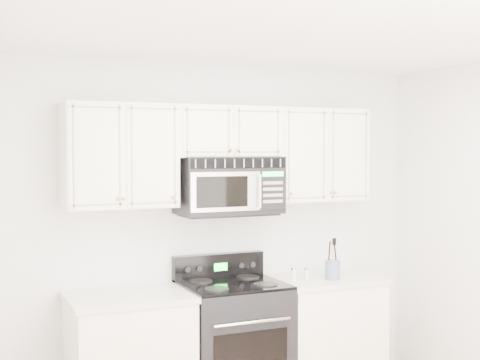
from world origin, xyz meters
TOP-DOWN VIEW (x-y plane):
  - room at (0.00, 0.00)m, footprint 3.51×3.51m
  - base_cabinet_right at (0.80, 1.44)m, footprint 0.86×0.65m
  - range at (-0.00, 1.43)m, footprint 0.75×0.68m
  - upper_cabinets at (-0.00, 1.58)m, footprint 2.44×0.37m
  - microwave at (0.02, 1.55)m, footprint 0.79×0.44m
  - utensil_crock at (0.80, 1.31)m, footprint 0.12×0.12m
  - shaker_salt at (0.48, 1.36)m, footprint 0.05×0.05m
  - shaker_pepper at (0.62, 1.40)m, footprint 0.04×0.04m

SIDE VIEW (x-z plane):
  - base_cabinet_right at x=0.80m, z-range -0.03..0.89m
  - range at x=0.00m, z-range -0.07..1.04m
  - shaker_pepper at x=0.62m, z-range 0.92..1.01m
  - shaker_salt at x=0.48m, z-range 0.92..1.03m
  - utensil_crock at x=0.80m, z-range 0.84..1.16m
  - room at x=0.00m, z-range 0.00..2.60m
  - microwave at x=0.02m, z-range 1.45..1.88m
  - upper_cabinets at x=0.00m, z-range 1.56..2.31m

